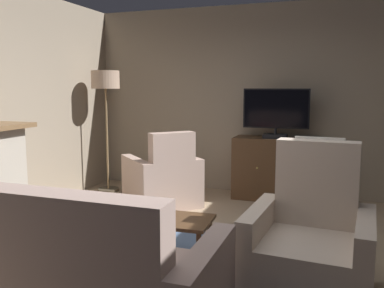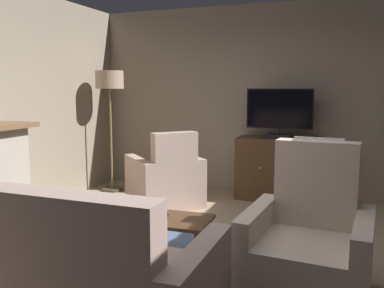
% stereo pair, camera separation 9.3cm
% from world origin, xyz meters
% --- Properties ---
extents(ground_plane, '(5.64, 6.27, 0.04)m').
position_xyz_m(ground_plane, '(0.00, 0.00, -0.02)').
color(ground_plane, tan).
extents(wall_back, '(5.64, 0.10, 2.77)m').
position_xyz_m(wall_back, '(0.00, 2.89, 1.39)').
color(wall_back, gray).
rests_on(wall_back, ground_plane).
extents(rug_central, '(2.58, 1.83, 0.01)m').
position_xyz_m(rug_central, '(0.05, -0.03, 0.01)').
color(rug_central, slate).
rests_on(rug_central, ground_plane).
extents(tv_cabinet, '(1.15, 0.49, 0.88)m').
position_xyz_m(tv_cabinet, '(0.34, 2.54, 0.42)').
color(tv_cabinet, '#352315').
rests_on(tv_cabinet, ground_plane).
extents(television, '(0.90, 0.20, 0.69)m').
position_xyz_m(television, '(0.34, 2.48, 1.24)').
color(television, black).
rests_on(television, tv_cabinet).
extents(coffee_table, '(1.08, 0.52, 0.43)m').
position_xyz_m(coffee_table, '(-0.38, -0.00, 0.38)').
color(coffee_table, '#4C331E').
rests_on(coffee_table, ground_plane).
extents(tv_remote, '(0.18, 0.08, 0.02)m').
position_xyz_m(tv_remote, '(-0.33, 0.01, 0.44)').
color(tv_remote, black).
rests_on(tv_remote, coffee_table).
extents(sofa_floral, '(1.47, 0.93, 1.02)m').
position_xyz_m(sofa_floral, '(-0.22, -1.14, 0.33)').
color(sofa_floral, '#A3897F').
rests_on(sofa_floral, ground_plane).
extents(armchair_by_fireplace, '(1.22, 1.22, 1.02)m').
position_xyz_m(armchair_by_fireplace, '(-1.03, 1.74, 0.33)').
color(armchair_by_fireplace, '#BC9E8E').
rests_on(armchair_by_fireplace, ground_plane).
extents(armchair_beside_cabinet, '(0.97, 0.94, 1.17)m').
position_xyz_m(armchair_beside_cabinet, '(0.98, -0.08, 0.36)').
color(armchair_beside_cabinet, '#C6B29E').
rests_on(armchair_beside_cabinet, ground_plane).
extents(floor_lamp, '(0.42, 0.42, 1.82)m').
position_xyz_m(floor_lamp, '(-2.13, 2.16, 1.53)').
color(floor_lamp, '#4C4233').
rests_on(floor_lamp, ground_plane).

